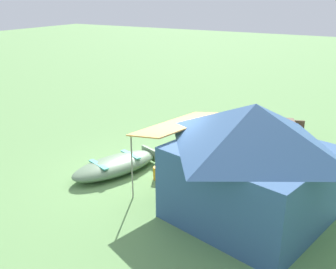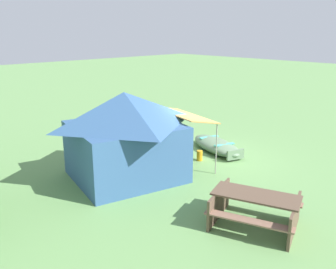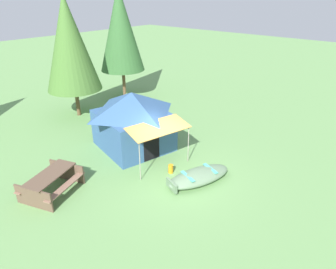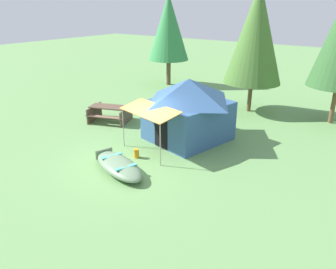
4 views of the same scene
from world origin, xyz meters
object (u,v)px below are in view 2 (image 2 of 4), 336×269
object	(u,v)px
canvas_cabin_tent	(125,134)
picnic_table	(255,206)
beached_rowboat	(216,145)
cooler_box	(144,157)
fuel_can	(200,156)

from	to	relation	value
canvas_cabin_tent	picnic_table	distance (m)	4.40
beached_rowboat	picnic_table	size ratio (longest dim) A/B	1.21
beached_rowboat	canvas_cabin_tent	distance (m)	4.05
beached_rowboat	picnic_table	xyz separation A→B (m)	(-3.97, 3.54, 0.26)
cooler_box	fuel_can	bearing A→B (deg)	-131.47
picnic_table	fuel_can	size ratio (longest dim) A/B	6.58
fuel_can	picnic_table	bearing A→B (deg)	147.87
picnic_table	fuel_can	bearing A→B (deg)	-32.13
canvas_cabin_tent	fuel_can	size ratio (longest dim) A/B	13.36
picnic_table	fuel_can	world-z (taller)	picnic_table
picnic_table	cooler_box	xyz separation A→B (m)	(4.99, -0.93, -0.33)
beached_rowboat	canvas_cabin_tent	world-z (taller)	canvas_cabin_tent
picnic_table	cooler_box	bearing A→B (deg)	-10.60
beached_rowboat	canvas_cabin_tent	bearing A→B (deg)	85.12
picnic_table	beached_rowboat	bearing A→B (deg)	-41.71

